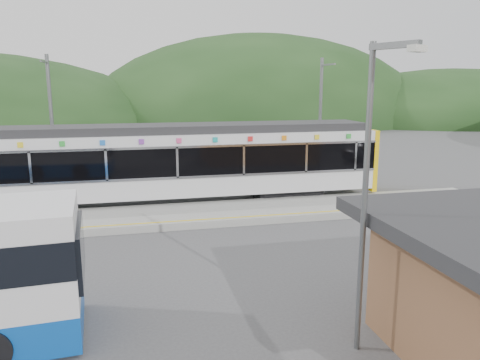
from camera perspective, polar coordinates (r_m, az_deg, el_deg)
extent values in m
plane|color=#4C4C4F|center=(17.05, -1.46, -7.53)|extent=(120.00, 120.00, 0.00)
ellipsoid|color=#1E3D19|center=(72.60, 2.36, 7.15)|extent=(52.00, 39.00, 26.00)
ellipsoid|color=#1E3D19|center=(80.15, 24.14, 6.57)|extent=(44.00, 33.00, 16.00)
cube|color=#9E9E99|center=(20.10, -3.36, -4.11)|extent=(26.00, 3.20, 0.30)
cube|color=yellow|center=(18.83, -2.69, -4.70)|extent=(26.00, 0.10, 0.01)
cube|color=black|center=(22.89, -24.33, -2.81)|extent=(3.20, 2.20, 0.56)
cube|color=black|center=(23.60, 5.53, -1.41)|extent=(3.20, 2.20, 0.56)
cube|color=silver|center=(22.30, -9.22, -0.32)|extent=(20.00, 2.90, 0.92)
cube|color=black|center=(22.09, -9.32, 2.69)|extent=(20.00, 2.96, 1.45)
cube|color=silver|center=(20.73, -8.98, 0.22)|extent=(20.00, 0.05, 0.10)
cube|color=silver|center=(20.51, -9.10, 3.93)|extent=(20.00, 0.05, 0.10)
cube|color=silver|center=(21.96, -9.40, 5.14)|extent=(20.00, 2.90, 0.45)
cube|color=#2D2D30|center=(21.92, -9.44, 6.19)|extent=(19.40, 2.50, 0.36)
cube|color=yellow|center=(24.91, 14.63, 2.70)|extent=(0.24, 2.92, 3.00)
cube|color=silver|center=(20.97, -24.20, 1.35)|extent=(0.10, 0.05, 1.35)
cube|color=silver|center=(20.59, -15.99, 1.75)|extent=(0.10, 0.05, 1.35)
cube|color=silver|center=(20.65, -7.65, 2.12)|extent=(0.10, 0.05, 1.35)
cube|color=silver|center=(21.13, 0.48, 2.44)|extent=(0.10, 0.05, 1.35)
cube|color=silver|center=(22.02, 8.10, 2.70)|extent=(0.10, 0.05, 1.35)
cube|color=silver|center=(23.03, 13.92, 2.86)|extent=(0.10, 0.05, 1.35)
cube|color=yellow|center=(20.91, -25.21, 3.89)|extent=(0.22, 0.04, 0.22)
cube|color=green|center=(20.63, -20.86, 4.14)|extent=(0.22, 0.04, 0.22)
cube|color=blue|center=(20.47, -16.42, 4.38)|extent=(0.22, 0.04, 0.22)
cube|color=purple|center=(20.44, -11.93, 4.59)|extent=(0.22, 0.04, 0.22)
cube|color=#E54C8C|center=(20.53, -7.45, 4.77)|extent=(0.22, 0.04, 0.22)
cube|color=#19A5A5|center=(20.75, -3.03, 4.92)|extent=(0.22, 0.04, 0.22)
cube|color=red|center=(21.08, 1.27, 5.04)|extent=(0.22, 0.04, 0.22)
cube|color=orange|center=(21.53, 5.41, 5.13)|extent=(0.22, 0.04, 0.22)
cube|color=yellow|center=(22.09, 9.37, 5.19)|extent=(0.22, 0.04, 0.22)
cube|color=green|center=(22.74, 13.12, 5.22)|extent=(0.22, 0.04, 0.22)
cylinder|color=slate|center=(24.76, -21.91, 5.93)|extent=(0.18, 0.18, 7.00)
cube|color=slate|center=(23.91, -22.77, 13.15)|extent=(0.08, 1.80, 0.08)
cylinder|color=slate|center=(26.52, 9.72, 6.91)|extent=(0.18, 0.18, 7.00)
cube|color=slate|center=(25.73, 10.67, 13.66)|extent=(0.08, 1.80, 0.08)
cylinder|color=black|center=(11.97, -27.24, -15.10)|extent=(1.12, 2.73, 0.92)
cylinder|color=slate|center=(9.78, 14.92, -2.96)|extent=(0.12, 0.12, 6.38)
cube|color=slate|center=(9.09, 17.41, 15.45)|extent=(0.51, 1.03, 0.12)
cube|color=silver|center=(8.68, 19.02, 15.00)|extent=(0.39, 0.30, 0.12)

